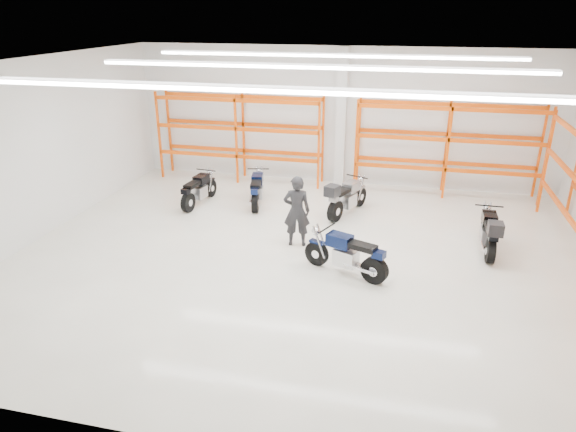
% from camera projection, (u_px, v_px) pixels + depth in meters
% --- Properties ---
extents(ground, '(14.00, 14.00, 0.00)m').
position_uv_depth(ground, '(305.00, 257.00, 12.40)').
color(ground, beige).
rests_on(ground, ground).
extents(room_shell, '(14.02, 12.02, 4.51)m').
position_uv_depth(room_shell, '(307.00, 122.00, 11.19)').
color(room_shell, white).
rests_on(room_shell, ground).
extents(motorcycle_main, '(1.98, 1.00, 1.02)m').
position_uv_depth(motorcycle_main, '(349.00, 256.00, 11.40)').
color(motorcycle_main, black).
rests_on(motorcycle_main, ground).
extents(motorcycle_back_a, '(0.67, 1.97, 0.97)m').
position_uv_depth(motorcycle_back_a, '(198.00, 191.00, 15.53)').
color(motorcycle_back_a, black).
rests_on(motorcycle_back_a, ground).
extents(motorcycle_back_b, '(0.70, 2.01, 0.99)m').
position_uv_depth(motorcycle_back_b, '(257.00, 190.00, 15.53)').
color(motorcycle_back_b, black).
rests_on(motorcycle_back_b, ground).
extents(motorcycle_back_c, '(1.09, 2.08, 1.11)m').
position_uv_depth(motorcycle_back_c, '(345.00, 198.00, 14.71)').
color(motorcycle_back_c, black).
rests_on(motorcycle_back_c, ground).
extents(motorcycle_back_d, '(0.68, 2.12, 1.09)m').
position_uv_depth(motorcycle_back_d, '(489.00, 233.00, 12.43)').
color(motorcycle_back_d, black).
rests_on(motorcycle_back_d, ground).
extents(standing_man, '(0.73, 0.53, 1.83)m').
position_uv_depth(standing_man, '(297.00, 211.00, 12.72)').
color(standing_man, black).
rests_on(standing_man, ground).
extents(structural_column, '(0.32, 0.32, 4.50)m').
position_uv_depth(structural_column, '(341.00, 118.00, 16.80)').
color(structural_column, white).
rests_on(structural_column, ground).
extents(pallet_racking_back_left, '(5.67, 0.87, 3.00)m').
position_uv_depth(pallet_racking_back_left, '(240.00, 129.00, 17.39)').
color(pallet_racking_back_left, '#EF4814').
rests_on(pallet_racking_back_left, ground).
extents(pallet_racking_back_right, '(5.67, 0.87, 3.00)m').
position_uv_depth(pallet_racking_back_right, '(448.00, 140.00, 15.95)').
color(pallet_racking_back_right, '#EF4814').
rests_on(pallet_racking_back_right, ground).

